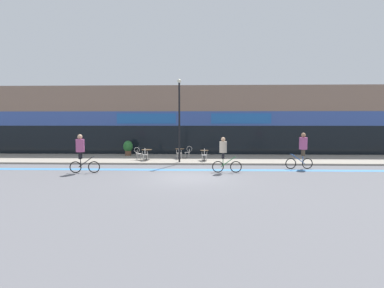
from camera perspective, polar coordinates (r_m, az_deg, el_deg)
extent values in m
plane|color=#5B5B60|center=(15.33, -0.73, -6.41)|extent=(120.00, 120.00, 0.00)
cube|color=gray|center=(22.49, 0.09, -2.86)|extent=(40.00, 5.50, 0.12)
cube|color=#7F6656|center=(27.06, 0.40, 4.45)|extent=(40.00, 4.00, 5.88)
cube|color=black|center=(25.14, 0.28, 0.77)|extent=(38.80, 0.10, 2.40)
cube|color=#334C93|center=(25.12, 0.29, 4.88)|extent=(39.20, 0.14, 1.20)
cube|color=#1E56A3|center=(25.46, -8.70, 4.82)|extent=(4.97, 0.08, 0.84)
cube|color=#1E56A3|center=(25.25, 9.34, 4.82)|extent=(4.97, 0.08, 0.84)
cube|color=#3D7AB7|center=(17.73, -0.38, -4.95)|extent=(36.00, 0.70, 0.01)
cylinder|color=black|center=(21.75, -8.60, -2.95)|extent=(0.41, 0.41, 0.02)
cylinder|color=black|center=(21.71, -8.61, -2.05)|extent=(0.07, 0.07, 0.71)
cylinder|color=#4C3823|center=(21.67, -8.62, -1.09)|extent=(0.74, 0.74, 0.02)
cylinder|color=black|center=(22.52, -2.33, -2.66)|extent=(0.37, 0.37, 0.02)
cylinder|color=black|center=(22.48, -2.33, -1.83)|extent=(0.07, 0.07, 0.68)
cylinder|color=#4C3823|center=(22.45, -2.34, -0.93)|extent=(0.67, 0.67, 0.02)
cylinder|color=black|center=(21.25, 2.34, -3.08)|extent=(0.33, 0.33, 0.02)
cylinder|color=black|center=(21.21, 2.34, -2.19)|extent=(0.07, 0.07, 0.69)
cylinder|color=#4C3823|center=(21.18, 2.34, -1.23)|extent=(0.60, 0.60, 0.02)
cylinder|color=#B7B2AD|center=(21.16, -8.88, -2.00)|extent=(0.42, 0.42, 0.03)
cylinder|color=#B7B2AD|center=(21.34, -9.20, -2.56)|extent=(0.03, 0.03, 0.42)
cylinder|color=#B7B2AD|center=(21.31, -8.45, -2.56)|extent=(0.03, 0.03, 0.42)
cylinder|color=#B7B2AD|center=(21.07, -9.30, -2.65)|extent=(0.03, 0.03, 0.42)
cylinder|color=#B7B2AD|center=(21.03, -8.54, -2.65)|extent=(0.03, 0.03, 0.42)
torus|color=#B7B2AD|center=(20.97, -8.95, -1.34)|extent=(0.05, 0.41, 0.41)
cylinder|color=#B7B2AD|center=(21.00, -9.41, -1.71)|extent=(0.03, 0.03, 0.23)
cylinder|color=#B7B2AD|center=(20.96, -8.48, -1.71)|extent=(0.03, 0.03, 0.23)
cylinder|color=#B7B2AD|center=(21.81, -10.03, -1.83)|extent=(0.44, 0.44, 0.03)
cylinder|color=#B7B2AD|center=(21.92, -9.57, -2.39)|extent=(0.03, 0.03, 0.42)
cylinder|color=#B7B2AD|center=(21.66, -9.78, -2.47)|extent=(0.03, 0.03, 0.42)
cylinder|color=#B7B2AD|center=(22.00, -10.27, -2.37)|extent=(0.03, 0.03, 0.42)
cylinder|color=#B7B2AD|center=(21.74, -10.49, -2.46)|extent=(0.03, 0.03, 0.42)
torus|color=#B7B2AD|center=(21.83, -10.47, -1.14)|extent=(0.41, 0.07, 0.41)
cylinder|color=#B7B2AD|center=(22.01, -10.33, -1.45)|extent=(0.03, 0.03, 0.23)
cylinder|color=#B7B2AD|center=(21.68, -10.60, -1.54)|extent=(0.03, 0.03, 0.23)
cylinder|color=#B7B2AD|center=(21.93, -2.44, -1.74)|extent=(0.43, 0.43, 0.03)
cylinder|color=#B7B2AD|center=(22.11, -2.74, -2.28)|extent=(0.03, 0.03, 0.42)
cylinder|color=#B7B2AD|center=(22.07, -2.02, -2.29)|extent=(0.03, 0.03, 0.42)
cylinder|color=#B7B2AD|center=(21.84, -2.85, -2.36)|extent=(0.03, 0.03, 0.42)
cylinder|color=#B7B2AD|center=(21.80, -2.13, -2.37)|extent=(0.03, 0.03, 0.42)
torus|color=#B7B2AD|center=(21.74, -2.51, -1.10)|extent=(0.06, 0.41, 0.41)
cylinder|color=#B7B2AD|center=(21.78, -2.95, -1.45)|extent=(0.03, 0.03, 0.23)
cylinder|color=#B7B2AD|center=(21.72, -2.06, -1.46)|extent=(0.03, 0.03, 0.23)
cylinder|color=#B7B2AD|center=(22.44, -0.93, -1.60)|extent=(0.42, 0.42, 0.03)
cylinder|color=#B7B2AD|center=(22.34, -1.33, -2.21)|extent=(0.03, 0.03, 0.42)
cylinder|color=#B7B2AD|center=(22.62, -1.25, -2.13)|extent=(0.03, 0.03, 0.42)
cylinder|color=#B7B2AD|center=(22.31, -0.61, -2.21)|extent=(0.03, 0.03, 0.42)
cylinder|color=#B7B2AD|center=(22.59, -0.54, -2.13)|extent=(0.03, 0.03, 0.42)
torus|color=#B7B2AD|center=(22.40, -0.50, -0.94)|extent=(0.41, 0.05, 0.41)
cylinder|color=#B7B2AD|center=(22.24, -0.54, -1.32)|extent=(0.03, 0.03, 0.23)
cylinder|color=#B7B2AD|center=(22.58, -0.46, -1.24)|extent=(0.03, 0.03, 0.23)
cylinder|color=#B7B2AD|center=(20.66, 2.35, -2.11)|extent=(0.42, 0.42, 0.03)
cylinder|color=#B7B2AD|center=(20.81, 1.95, -2.68)|extent=(0.03, 0.03, 0.42)
cylinder|color=#B7B2AD|center=(20.83, 2.72, -2.68)|extent=(0.03, 0.03, 0.42)
cylinder|color=#B7B2AD|center=(20.54, 1.98, -2.77)|extent=(0.03, 0.03, 0.42)
cylinder|color=#B7B2AD|center=(20.55, 2.76, -2.77)|extent=(0.03, 0.03, 0.42)
torus|color=#B7B2AD|center=(20.46, 2.38, -1.43)|extent=(0.05, 0.41, 0.41)
cylinder|color=#B7B2AD|center=(20.47, 1.90, -1.81)|extent=(0.03, 0.03, 0.23)
cylinder|color=#B7B2AD|center=(20.48, 2.86, -1.80)|extent=(0.03, 0.03, 0.23)
cylinder|color=brown|center=(24.72, -12.07, -1.68)|extent=(0.48, 0.48, 0.42)
ellipsoid|color=#28662D|center=(24.67, -12.09, -0.44)|extent=(0.76, 0.76, 0.91)
cylinder|color=black|center=(20.13, -2.43, 4.11)|extent=(0.12, 0.12, 5.35)
sphere|color=beige|center=(20.32, -2.46, 11.90)|extent=(0.26, 0.26, 0.26)
torus|color=black|center=(16.94, 8.37, -4.33)|extent=(0.65, 0.06, 0.65)
torus|color=black|center=(16.86, 4.96, -4.34)|extent=(0.65, 0.06, 0.65)
cylinder|color=#2D753D|center=(16.86, 6.85, -3.41)|extent=(0.78, 0.05, 0.59)
cylinder|color=#2D753D|center=(16.84, 5.92, -3.58)|extent=(0.04, 0.04, 0.45)
cylinder|color=#2D753D|center=(16.86, 8.22, -2.48)|extent=(0.03, 0.48, 0.03)
cylinder|color=black|center=(16.87, 5.92, -2.20)|extent=(0.14, 0.14, 0.34)
cylinder|color=black|center=(16.72, 5.95, -2.26)|extent=(0.14, 0.14, 0.34)
cylinder|color=#B2A38E|center=(16.75, 5.95, -0.57)|extent=(0.41, 0.41, 0.63)
sphere|color=tan|center=(16.72, 5.96, 0.90)|extent=(0.23, 0.23, 0.23)
torus|color=black|center=(19.01, 18.29, -3.56)|extent=(0.66, 0.09, 0.65)
torus|color=black|center=(19.38, 21.12, -3.49)|extent=(0.66, 0.09, 0.65)
cylinder|color=#23519E|center=(19.13, 19.60, -2.70)|extent=(0.79, 0.09, 0.59)
cylinder|color=#23519E|center=(19.24, 20.36, -2.83)|extent=(0.04, 0.04, 0.46)
cylinder|color=#23519E|center=(18.96, 18.48, -1.89)|extent=(0.06, 0.48, 0.03)
cylinder|color=#4C3D2D|center=(19.11, 20.49, -1.59)|extent=(0.17, 0.17, 0.40)
cylinder|color=#4C3D2D|center=(19.28, 20.29, -1.53)|extent=(0.17, 0.17, 0.40)
cylinder|color=#A84C7F|center=(19.15, 20.43, 0.12)|extent=(0.50, 0.50, 0.73)
sphere|color=#9E7051|center=(19.12, 20.47, 1.61)|extent=(0.27, 0.27, 0.27)
torus|color=black|center=(17.56, -18.16, -4.18)|extent=(0.66, 0.11, 0.65)
torus|color=black|center=(17.86, -21.31, -4.13)|extent=(0.66, 0.11, 0.65)
cylinder|color=black|center=(17.65, -19.61, -3.27)|extent=(0.79, 0.11, 0.59)
cylinder|color=black|center=(17.74, -20.45, -3.41)|extent=(0.04, 0.04, 0.46)
cylinder|color=black|center=(17.51, -18.36, -2.38)|extent=(0.07, 0.48, 0.03)
cylinder|color=black|center=(17.77, -20.40, -2.02)|extent=(0.17, 0.17, 0.39)
cylinder|color=black|center=(17.61, -20.58, -2.08)|extent=(0.17, 0.17, 0.39)
cylinder|color=#A84C7F|center=(17.64, -20.54, -0.28)|extent=(0.50, 0.50, 0.71)
sphere|color=tan|center=(17.61, -20.58, 1.29)|extent=(0.27, 0.27, 0.27)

